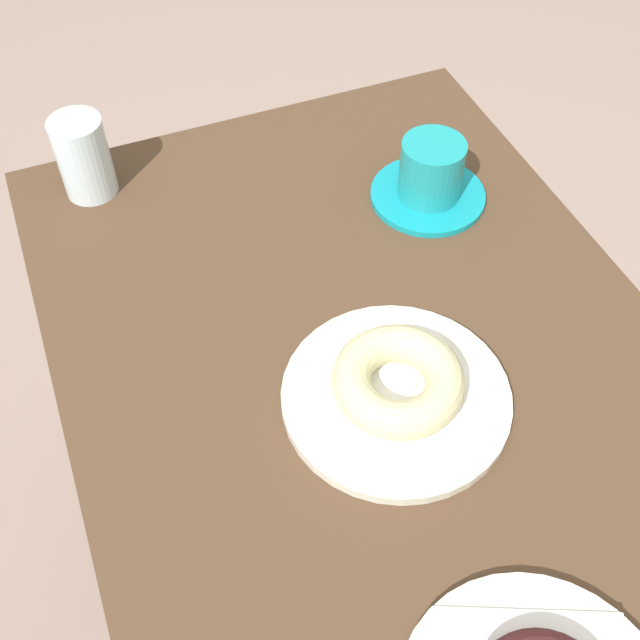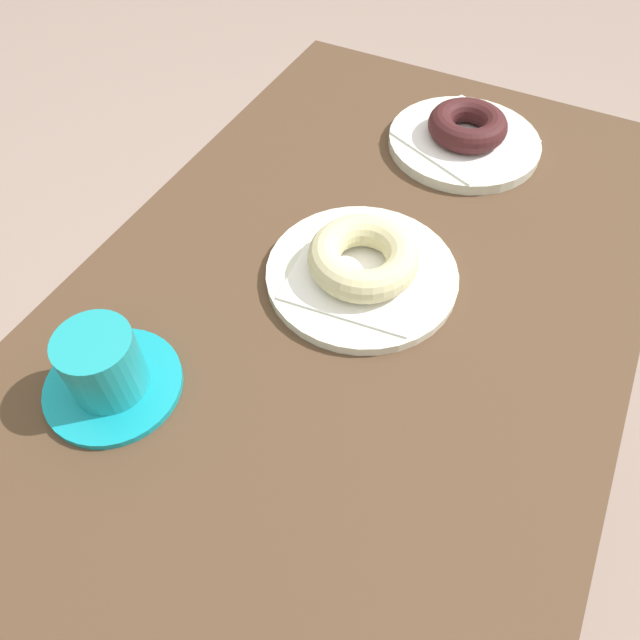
% 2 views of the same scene
% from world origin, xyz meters
% --- Properties ---
extents(ground_plane, '(6.00, 6.00, 0.00)m').
position_xyz_m(ground_plane, '(0.00, 0.00, 0.00)').
color(ground_plane, gray).
extents(table, '(0.97, 0.62, 0.72)m').
position_xyz_m(table, '(0.00, 0.00, 0.63)').
color(table, '#4D3624').
rests_on(table, ground_plane).
extents(plate_chocolate_ring, '(0.22, 0.22, 0.02)m').
position_xyz_m(plate_chocolate_ring, '(0.30, -0.02, 0.73)').
color(plate_chocolate_ring, silver).
rests_on(plate_chocolate_ring, table).
extents(napkin_chocolate_ring, '(0.20, 0.20, 0.00)m').
position_xyz_m(napkin_chocolate_ring, '(0.30, -0.02, 0.73)').
color(napkin_chocolate_ring, white).
rests_on(napkin_chocolate_ring, plate_chocolate_ring).
extents(donut_chocolate_ring, '(0.11, 0.11, 0.03)m').
position_xyz_m(donut_chocolate_ring, '(0.30, -0.02, 0.75)').
color(donut_chocolate_ring, '#3C1819').
rests_on(donut_chocolate_ring, napkin_chocolate_ring).
extents(plate_sugar_ring, '(0.23, 0.23, 0.01)m').
position_xyz_m(plate_sugar_ring, '(0.01, -0.00, 0.72)').
color(plate_sugar_ring, silver).
rests_on(plate_sugar_ring, table).
extents(napkin_sugar_ring, '(0.17, 0.17, 0.00)m').
position_xyz_m(napkin_sugar_ring, '(0.01, -0.00, 0.73)').
color(napkin_sugar_ring, white).
rests_on(napkin_sugar_ring, plate_sugar_ring).
extents(donut_sugar_ring, '(0.13, 0.13, 0.04)m').
position_xyz_m(donut_sugar_ring, '(0.01, -0.00, 0.75)').
color(donut_sugar_ring, beige).
rests_on(donut_sugar_ring, napkin_sugar_ring).
extents(coffee_cup, '(0.14, 0.14, 0.08)m').
position_xyz_m(coffee_cup, '(-0.25, 0.16, 0.75)').
color(coffee_cup, '#1397A8').
rests_on(coffee_cup, table).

